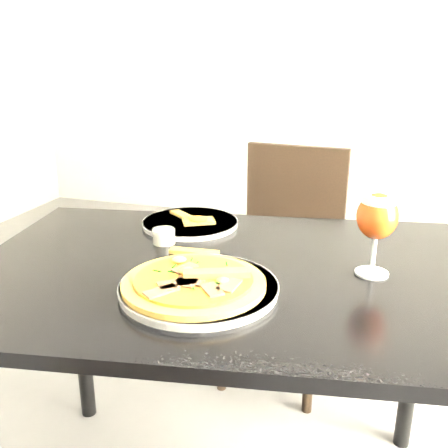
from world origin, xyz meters
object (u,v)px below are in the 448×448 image
(dining_table, at_px, (226,301))
(beer_glass, at_px, (377,217))
(chair_far, at_px, (285,255))
(pizza, at_px, (195,282))

(dining_table, xyz_separation_m, beer_glass, (0.32, 0.06, 0.23))
(dining_table, relative_size, beer_glass, 7.01)
(dining_table, distance_m, beer_glass, 0.40)
(dining_table, bearing_deg, chair_far, 79.78)
(dining_table, height_order, pizza, pizza)
(dining_table, xyz_separation_m, chair_far, (0.01, 0.74, -0.17))
(dining_table, relative_size, pizza, 4.46)
(chair_far, height_order, beer_glass, beer_glass)
(beer_glass, bearing_deg, pizza, -148.59)
(pizza, bearing_deg, chair_far, 88.06)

